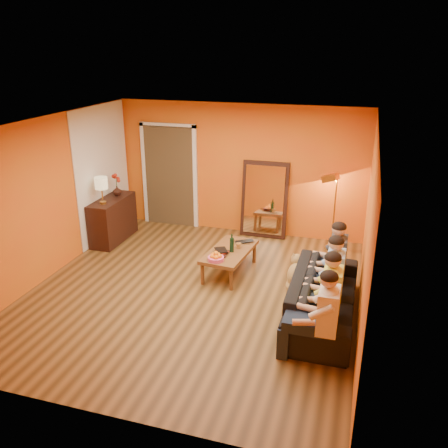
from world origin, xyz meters
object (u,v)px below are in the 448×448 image
(sideboard, at_px, (113,219))
(table_lamp, at_px, (102,191))
(person_far_right, at_px, (337,261))
(tumbler, at_px, (239,246))
(person_mid_left, at_px, (331,295))
(person_mid_right, at_px, (335,277))
(laptop, at_px, (245,243))
(floor_lamp, at_px, (334,213))
(vase, at_px, (117,191))
(sofa, at_px, (323,297))
(person_far_left, at_px, (327,318))
(coffee_table, at_px, (230,261))
(dog, at_px, (297,273))
(mirror_frame, at_px, (264,200))
(wine_bottle, at_px, (232,243))

(sideboard, distance_m, table_lamp, 0.74)
(person_far_right, bearing_deg, tumbler, 165.28)
(sideboard, distance_m, person_mid_left, 4.88)
(person_mid_right, xyz_separation_m, laptop, (-1.59, 1.21, -0.18))
(floor_lamp, height_order, person_mid_right, floor_lamp)
(floor_lamp, relative_size, vase, 7.74)
(sofa, bearing_deg, table_lamp, 71.68)
(person_far_left, distance_m, person_far_right, 1.65)
(coffee_table, xyz_separation_m, person_mid_left, (1.77, -1.41, 0.40))
(sofa, xyz_separation_m, person_far_left, (0.13, -1.00, 0.28))
(table_lamp, xyz_separation_m, floor_lamp, (4.17, 1.10, -0.39))
(dog, relative_size, laptop, 1.81)
(person_mid_right, bearing_deg, table_lamp, 163.39)
(coffee_table, relative_size, person_far_left, 1.00)
(floor_lamp, bearing_deg, vase, -152.35)
(table_lamp, height_order, floor_lamp, floor_lamp)
(sofa, bearing_deg, laptop, 48.07)
(coffee_table, distance_m, dog, 1.22)
(mirror_frame, xyz_separation_m, dog, (0.99, -2.12, -0.46))
(dog, xyz_separation_m, vase, (-3.78, 1.29, 0.64))
(table_lamp, distance_m, laptop, 2.86)
(laptop, relative_size, vase, 1.78)
(dog, height_order, laptop, dog)
(person_far_right, bearing_deg, person_far_left, -90.00)
(floor_lamp, height_order, person_far_left, floor_lamp)
(sofa, xyz_separation_m, laptop, (-1.46, 1.31, 0.11))
(floor_lamp, bearing_deg, sofa, -68.26)
(person_far_left, bearing_deg, coffee_table, 132.07)
(coffee_table, bearing_deg, person_mid_left, -32.54)
(dog, height_order, person_mid_right, person_mid_right)
(coffee_table, bearing_deg, laptop, 68.82)
(coffee_table, height_order, floor_lamp, floor_lamp)
(mirror_frame, distance_m, sideboard, 3.01)
(sideboard, distance_m, floor_lamp, 4.26)
(person_far_left, xyz_separation_m, person_mid_right, (0.00, 1.10, 0.00))
(person_mid_left, bearing_deg, coffee_table, 141.43)
(person_mid_left, bearing_deg, laptop, 132.08)
(table_lamp, xyz_separation_m, dog, (3.78, -0.74, -0.81))
(person_mid_left, bearing_deg, wine_bottle, 141.63)
(laptop, bearing_deg, mirror_frame, 55.68)
(person_far_left, relative_size, wine_bottle, 3.94)
(mirror_frame, xyz_separation_m, wine_bottle, (-0.14, -1.87, -0.18))
(wine_bottle, bearing_deg, dog, -12.38)
(mirror_frame, height_order, table_lamp, mirror_frame)
(coffee_table, xyz_separation_m, laptop, (0.18, 0.35, 0.22))
(tumbler, bearing_deg, table_lamp, 173.29)
(coffee_table, bearing_deg, sideboard, 170.13)
(tumbler, bearing_deg, wine_bottle, -112.38)
(sideboard, height_order, person_far_right, person_far_right)
(table_lamp, distance_m, wine_bottle, 2.74)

